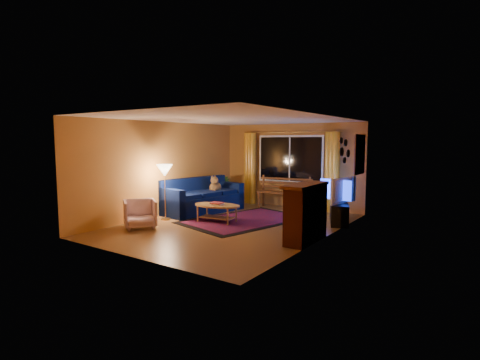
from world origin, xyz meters
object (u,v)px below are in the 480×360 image
Objects in this scene: bench at (284,201)px; armchair at (140,212)px; sofa at (202,195)px; floor_lamp at (165,192)px; coffee_table at (217,213)px; tv_console at (339,213)px.

bench is 4.33m from armchair.
sofa reaches higher than armchair.
bench is at bearing 59.87° from floor_lamp.
sofa is at bearing 144.46° from coffee_table.
floor_lamp is at bearing -85.36° from sofa.
coffee_table is at bearing -169.06° from tv_console.
armchair is 1.83m from coffee_table.
floor_lamp is 4.34m from tv_console.
armchair is 0.59× the size of coffee_table.
floor_lamp is at bearing -158.51° from coffee_table.
armchair is at bearing -161.51° from tv_console.
armchair is 0.60× the size of tv_console.
bench is 3.57m from floor_lamp.
sofa is 2.29m from armchair.
sofa is (-1.66, -1.74, 0.24)m from bench.
bench is 2.20m from tv_console.
tv_console is (2.50, 1.63, 0.03)m from coffee_table.
coffee_table is (1.10, 1.46, -0.14)m from armchair.
coffee_table is (-0.51, -2.56, -0.02)m from bench.
floor_lamp is at bearing -172.69° from tv_console.
tv_console is (1.99, -0.93, 0.01)m from bench.
sofa is 1.68× the size of floor_lamp.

